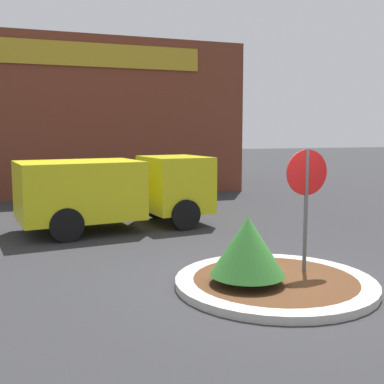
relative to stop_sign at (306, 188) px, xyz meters
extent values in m
plane|color=#2D2D30|center=(-0.75, -0.28, -1.64)|extent=(120.00, 120.00, 0.00)
cylinder|color=#BCB7AD|center=(-0.75, -0.28, -1.57)|extent=(3.41, 3.41, 0.13)
cylinder|color=#4C2D19|center=(-0.75, -0.28, -1.57)|extent=(2.80, 2.80, 0.13)
cylinder|color=#4C4C51|center=(0.00, 0.00, -0.47)|extent=(0.07, 0.07, 2.33)
cylinder|color=#B71414|center=(0.00, 0.00, 0.27)|extent=(0.81, 0.03, 0.81)
cylinder|color=brown|center=(-1.32, -0.36, -1.42)|extent=(0.08, 0.08, 0.15)
cone|color=#2D6B28|center=(-1.32, -0.36, -0.86)|extent=(1.24, 1.24, 0.97)
cube|color=gold|center=(-0.63, 5.71, -0.49)|extent=(1.86, 2.19, 1.55)
cube|color=gold|center=(-3.35, 5.38, -0.52)|extent=(3.28, 2.46, 1.50)
cube|color=black|center=(-0.07, 5.78, -0.22)|extent=(0.26, 1.79, 0.54)
cylinder|color=black|center=(-0.90, 6.66, -1.22)|extent=(0.85, 0.33, 0.83)
cylinder|color=black|center=(-0.67, 4.73, -1.22)|extent=(0.85, 0.33, 0.83)
cylinder|color=black|center=(-4.03, 6.28, -1.22)|extent=(0.85, 0.33, 0.83)
cylinder|color=black|center=(-3.79, 4.35, -1.22)|extent=(0.85, 0.33, 0.83)
cube|color=brown|center=(-2.62, 14.96, 1.55)|extent=(14.16, 6.00, 6.38)
cube|color=#B28E23|center=(-2.62, 11.93, 3.93)|extent=(9.91, 0.08, 0.90)
camera|label=1|loc=(-4.75, -7.28, 0.99)|focal=45.00mm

